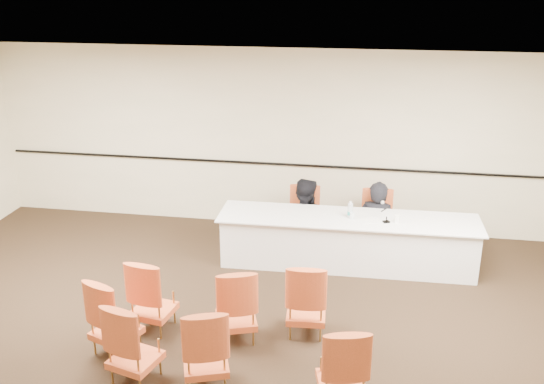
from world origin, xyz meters
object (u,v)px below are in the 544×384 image
Objects in this scene: panelist_main at (376,232)px; microphone at (387,213)px; coffee_cup at (397,219)px; aud_chair_back_right at (342,365)px; panelist_second at (303,227)px; aud_chair_front_mid at (236,303)px; aud_chair_extra at (115,315)px; panelist_second_chair at (303,218)px; aud_chair_front_left at (153,294)px; water_bottle at (350,210)px; panelist_main_chair at (377,222)px; drinking_glass at (352,216)px; aud_chair_front_right at (307,298)px; panel_table at (347,241)px; aud_chair_back_left at (134,341)px; aud_chair_back_mid at (205,346)px.

microphone is (0.12, -0.66, 0.59)m from panelist_main.
aud_chair_back_right is (-0.58, -3.06, -0.34)m from coffee_cup.
panelist_second is 1.71× the size of aud_chair_front_mid.
aud_chair_front_mid is 1.00× the size of aud_chair_extra.
coffee_cup is at bearing 65.84° from aud_chair_back_right.
aud_chair_back_right is at bearing -100.70° from coffee_cup.
panelist_second_chair is 1.00× the size of aud_chair_front_mid.
panelist_second_chair is 3.06m from aud_chair_front_left.
microphone is at bearing 31.46° from aud_chair_front_mid.
water_bottle reaches higher than aud_chair_back_right.
panelist_main_chair is 1.00× the size of aud_chair_back_right.
panelist_main is 0.89m from microphone.
coffee_cup reaches higher than drinking_glass.
microphone reaches higher than panelist_main_chair.
aud_chair_extra is (-3.02, -2.56, -0.42)m from microphone.
aud_chair_front_left is 0.59m from aud_chair_extra.
panelist_second_chair and aud_chair_front_right have the same top height.
panel_table is 3.98× the size of aud_chair_back_left.
water_bottle is at bearing 144.26° from microphone.
aud_chair_back_left is 0.61m from aud_chair_extra.
aud_chair_front_mid is at bearing -131.97° from coffee_cup.
panel_table is 0.50m from water_bottle.
panelist_main reaches higher than coffee_cup.
panelist_second_chair is at bearing 69.74° from aud_chair_front_left.
microphone reaches higher than aud_chair_extra.
panel_table is 0.91m from panelist_second.
aud_chair_front_right is at bearing -109.13° from panelist_main_chair.
aud_chair_back_right reaches higher than coffee_cup.
aud_chair_back_mid is (-1.31, -3.05, 0.10)m from panel_table.
aud_chair_back_mid is (-1.33, -3.05, -0.41)m from water_bottle.
aud_chair_back_right is (2.18, -0.04, 0.00)m from aud_chair_back_left.
aud_chair_front_mid is (1.04, -0.05, 0.00)m from aud_chair_front_left.
panelist_second_chair is 1.00× the size of aud_chair_front_left.
microphone is 0.30× the size of aud_chair_front_right.
panelist_main is at bearing 112.83° from coffee_cup.
aud_chair_front_left is at bearing -169.43° from microphone.
water_bottle is at bearing 8.07° from panel_table.
microphone is at bearing -10.08° from water_bottle.
panelist_main_chair is 0.59× the size of panelist_second.
panel_table is 32.77× the size of coffee_cup.
panelist_second is 2.75m from aud_chair_front_mid.
water_bottle is 3.36m from aud_chair_back_mid.
aud_chair_back_left is (-2.49, -3.67, 0.00)m from panelist_main_chair.
panel_table is 3.98× the size of panelist_second_chair.
aud_chair_back_mid is (-0.93, -1.15, 0.00)m from aud_chair_front_right.
water_bottle is 0.26× the size of aud_chair_front_left.
panelist_second is 14.04× the size of coffee_cup.
aud_chair_back_left is at bearing -152.04° from aud_chair_front_mid.
drinking_glass is 0.11× the size of aud_chair_extra.
aud_chair_back_right is (0.83, -3.69, 0.00)m from panelist_second_chair.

